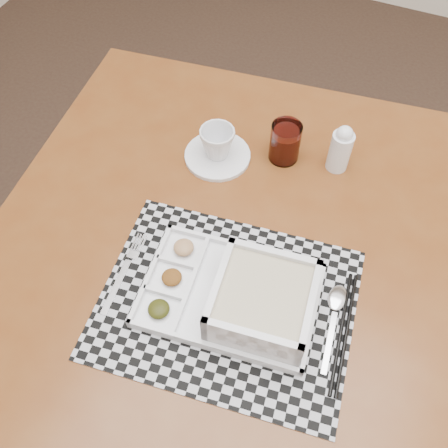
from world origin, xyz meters
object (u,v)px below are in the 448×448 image
(serving_tray, at_px, (252,300))
(cup, at_px, (217,143))
(juice_glass, at_px, (285,143))
(dining_table, at_px, (244,271))
(creamer_bottle, at_px, (341,149))

(serving_tray, distance_m, cup, 0.38)
(juice_glass, bearing_deg, serving_tray, -78.85)
(dining_table, bearing_deg, cup, 126.78)
(serving_tray, xyz_separation_m, cup, (-0.21, 0.32, 0.01))
(dining_table, xyz_separation_m, juice_glass, (-0.02, 0.27, 0.12))
(serving_tray, height_order, creamer_bottle, creamer_bottle)
(juice_glass, distance_m, creamer_bottle, 0.12)
(dining_table, distance_m, creamer_bottle, 0.34)
(cup, xyz_separation_m, creamer_bottle, (0.25, 0.08, 0.01))
(dining_table, distance_m, cup, 0.29)
(cup, height_order, creamer_bottle, creamer_bottle)
(dining_table, distance_m, serving_tray, 0.18)
(juice_glass, bearing_deg, creamer_bottle, 9.91)
(serving_tray, bearing_deg, cup, 123.42)
(dining_table, height_order, creamer_bottle, creamer_bottle)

